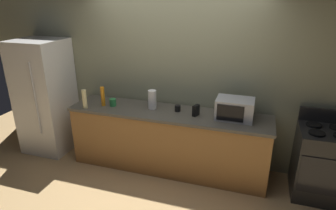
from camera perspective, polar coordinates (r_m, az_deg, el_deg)
ground_plane at (r=4.12m, az=-1.75°, el=-15.05°), size 8.00×8.00×0.00m
back_wall at (r=4.24m, az=1.70°, el=6.34°), size 6.40×0.10×2.70m
counter_run at (r=4.20m, az=0.00°, el=-6.99°), size 2.84×0.64×0.90m
refrigerator at (r=4.99m, az=-23.05°, el=1.52°), size 0.72×0.73×1.80m
stove_range at (r=4.14m, az=27.89°, el=-10.06°), size 0.60×0.61×1.08m
microwave at (r=3.85m, az=13.05°, el=-0.74°), size 0.48×0.35×0.27m
paper_towel_roll at (r=4.08m, az=-3.13°, el=1.09°), size 0.12×0.12×0.27m
cordless_phone at (r=3.87m, az=5.54°, el=-1.07°), size 0.09×0.12×0.15m
bottle_hand_soap at (r=4.25m, az=-16.18°, el=1.12°), size 0.07×0.07×0.28m
bottle_dish_soap at (r=4.29m, az=-12.78°, el=1.68°), size 0.06×0.06×0.28m
mug_black at (r=4.02m, az=1.92°, el=-0.65°), size 0.08×0.08×0.09m
mug_green at (r=4.27m, az=-10.86°, el=0.51°), size 0.10×0.10×0.11m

